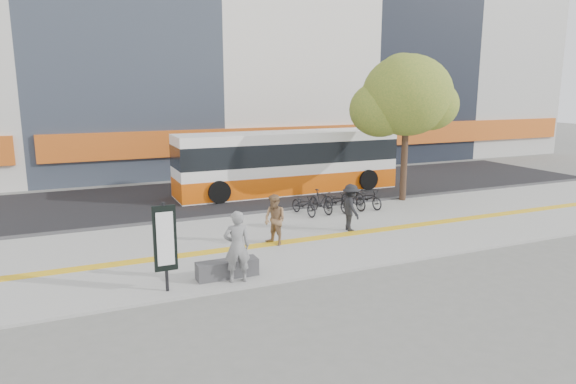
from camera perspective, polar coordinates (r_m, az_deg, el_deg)
name	(u,v)px	position (r m, az deg, el deg)	size (l,w,h in m)	color
ground	(299,254)	(15.46, 1.22, -6.90)	(120.00, 120.00, 0.00)	#63635E
sidewalk	(280,239)	(16.75, -0.96, -5.29)	(40.00, 7.00, 0.08)	gray
tactile_strip	(286,242)	(16.30, -0.27, -5.60)	(40.00, 0.45, 0.01)	gold
street	(216,196)	(23.64, -8.02, -0.44)	(40.00, 8.00, 0.06)	black
curb	(245,214)	(19.90, -4.87, -2.52)	(40.00, 0.25, 0.14)	#343436
bench	(227,269)	(13.42, -6.80, -8.52)	(1.60, 0.45, 0.45)	#343436
signboard	(165,240)	(12.46, -13.58, -5.21)	(0.55, 0.10, 2.20)	black
street_tree	(405,97)	(22.52, 12.93, 10.29)	(4.40, 3.80, 6.31)	#322116
bus	(288,164)	(24.07, 0.04, 3.18)	(10.64, 2.52, 2.83)	white
bicycle_row	(337,201)	(20.32, 5.51, -0.97)	(3.71, 1.64, 0.92)	black
seated_woman	(237,247)	(12.87, -5.73, -6.09)	(0.67, 0.44, 1.84)	black
pedestrian_tan	(275,220)	(15.87, -1.48, -3.13)	(0.77, 0.60, 1.59)	olive
pedestrian_dark	(351,207)	(17.56, 7.03, -1.73)	(1.04, 0.60, 1.62)	black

